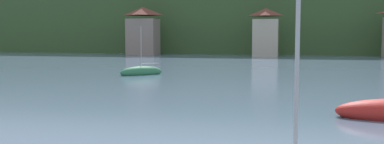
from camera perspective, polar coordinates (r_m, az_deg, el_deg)
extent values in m
cube|color=#38562D|center=(122.05, 10.76, 6.66)|extent=(352.00, 69.61, 15.75)
ellipsoid|color=#2D4C28|center=(149.75, -8.70, 5.45)|extent=(246.40, 48.73, 28.73)
cube|color=gray|center=(86.24, -6.44, 4.60)|extent=(5.67, 4.62, 7.08)
pyramid|color=brown|center=(86.36, -6.47, 7.95)|extent=(5.95, 4.85, 1.62)
cube|color=#BCB29E|center=(81.25, 9.63, 4.44)|extent=(4.55, 4.06, 6.79)
pyramid|color=brown|center=(81.36, 9.68, 7.77)|extent=(4.78, 4.26, 1.42)
cylinder|color=#B7B7BC|center=(7.51, 13.76, 7.02)|extent=(0.08, 0.08, 6.84)
ellipsoid|color=#2D754C|center=(43.21, -6.67, -0.01)|extent=(4.15, 4.18, 1.21)
cylinder|color=#B7B7BC|center=(43.07, -6.70, 3.19)|extent=(0.05, 0.05, 4.17)
cylinder|color=#ADADB2|center=(43.58, -5.53, 1.14)|extent=(1.40, 1.42, 0.05)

